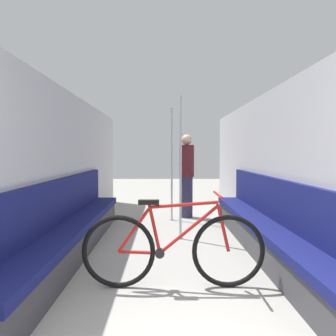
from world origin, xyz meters
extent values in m
cube|color=#B2B2B7|center=(-1.47, 3.00, 1.09)|extent=(0.10, 9.20, 2.19)
cube|color=#B2B2B7|center=(1.47, 3.00, 1.09)|extent=(0.10, 9.20, 2.19)
cube|color=#3D3D42|center=(-1.21, 3.03, 0.17)|extent=(0.36, 4.50, 0.33)
cube|color=navy|center=(-1.21, 3.03, 0.38)|extent=(0.42, 4.50, 0.10)
cube|color=navy|center=(-1.38, 3.03, 0.71)|extent=(0.07, 4.50, 0.55)
cube|color=#3D3D42|center=(1.21, 3.03, 0.17)|extent=(0.36, 4.50, 0.33)
cube|color=navy|center=(1.21, 3.03, 0.38)|extent=(0.42, 4.50, 0.10)
cube|color=navy|center=(1.38, 3.03, 0.71)|extent=(0.07, 4.50, 0.55)
torus|color=black|center=(-0.51, 2.04, 0.36)|extent=(0.71, 0.05, 0.71)
torus|color=black|center=(0.56, 2.04, 0.36)|extent=(0.71, 0.05, 0.71)
cylinder|color=#B21E19|center=(-0.31, 2.04, 0.35)|extent=(0.40, 0.03, 0.05)
cylinder|color=#B21E19|center=(-0.36, 2.04, 0.56)|extent=(0.32, 0.03, 0.43)
cylinder|color=#B21E19|center=(-0.16, 2.04, 0.59)|extent=(0.14, 0.03, 0.51)
cylinder|color=#B21E19|center=(0.17, 2.04, 0.57)|extent=(0.58, 0.03, 0.49)
cylinder|color=#B21E19|center=(0.12, 2.04, 0.81)|extent=(0.67, 0.03, 0.08)
cylinder|color=#B21E19|center=(0.51, 2.04, 0.59)|extent=(0.14, 0.03, 0.47)
cylinder|color=black|center=(-0.11, 2.04, 0.34)|extent=(0.09, 0.06, 0.09)
cube|color=black|center=(-0.22, 2.04, 0.84)|extent=(0.20, 0.07, 0.04)
cylinder|color=#B21E19|center=(0.45, 2.04, 0.91)|extent=(0.02, 0.46, 0.02)
cylinder|color=gray|center=(0.18, 3.83, 0.01)|extent=(0.08, 0.08, 0.01)
cylinder|color=silver|center=(0.18, 3.83, 1.08)|extent=(0.04, 0.04, 2.17)
cylinder|color=gray|center=(0.08, 5.20, 0.01)|extent=(0.08, 0.08, 0.01)
cylinder|color=silver|center=(0.08, 5.20, 1.08)|extent=(0.04, 0.04, 2.17)
cylinder|color=#332D4C|center=(0.39, 5.49, 0.41)|extent=(0.25, 0.25, 0.83)
cylinder|color=#5B1E23|center=(0.39, 5.49, 1.14)|extent=(0.30, 0.30, 0.64)
sphere|color=beige|center=(0.39, 5.49, 1.57)|extent=(0.21, 0.21, 0.21)
camera|label=1|loc=(-0.07, -1.09, 1.32)|focal=35.00mm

